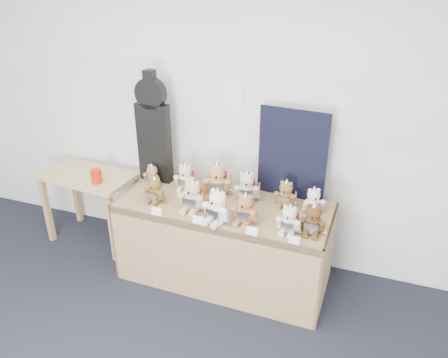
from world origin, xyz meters
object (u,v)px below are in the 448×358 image
(teddy_front_left, at_px, (193,196))
(teddy_front_end, at_px, (313,221))
(teddy_front_far_right, at_px, (289,220))
(teddy_back_right, at_px, (286,195))
(teddy_back_far_left, at_px, (152,176))
(side_table, at_px, (89,186))
(teddy_front_right, at_px, (245,210))
(red_cup, at_px, (96,176))
(teddy_front_far_left, at_px, (155,191))
(display_table, at_px, (221,225))
(teddy_back_left, at_px, (185,178))
(teddy_back_centre_left, at_px, (217,181))
(teddy_back_centre_right, at_px, (247,188))
(teddy_front_centre, at_px, (217,207))
(teddy_back_end, at_px, (313,202))
(guitar_case, at_px, (153,129))

(teddy_front_left, distance_m, teddy_front_end, 0.96)
(teddy_front_far_right, relative_size, teddy_back_right, 0.99)
(teddy_back_right, relative_size, teddy_back_far_left, 1.12)
(side_table, distance_m, teddy_front_right, 1.71)
(teddy_back_far_left, bearing_deg, teddy_front_left, -5.16)
(red_cup, distance_m, teddy_back_right, 1.71)
(teddy_front_far_right, bearing_deg, teddy_front_end, 17.01)
(teddy_back_far_left, bearing_deg, teddy_front_far_right, 8.45)
(side_table, relative_size, teddy_front_far_left, 3.68)
(teddy_front_right, bearing_deg, teddy_back_right, 62.08)
(display_table, xyz_separation_m, teddy_back_far_left, (-0.72, 0.17, 0.25))
(side_table, bearing_deg, red_cup, -27.42)
(teddy_back_right, bearing_deg, teddy_back_left, -177.20)
(teddy_front_far_right, xyz_separation_m, teddy_back_centre_left, (-0.70, 0.36, 0.03))
(display_table, distance_m, teddy_back_centre_right, 0.37)
(teddy_front_right, bearing_deg, teddy_front_centre, -158.86)
(teddy_back_end, relative_size, teddy_back_far_left, 1.07)
(teddy_front_far_right, height_order, teddy_back_far_left, teddy_front_far_right)
(side_table, height_order, teddy_front_centre, teddy_front_centre)
(side_table, height_order, red_cup, red_cup)
(teddy_front_left, relative_size, teddy_back_right, 1.20)
(teddy_front_left, height_order, teddy_back_left, teddy_front_left)
(teddy_front_end, bearing_deg, teddy_back_centre_left, 160.85)
(teddy_front_centre, xyz_separation_m, teddy_back_right, (0.43, 0.42, -0.02))
(guitar_case, xyz_separation_m, teddy_back_right, (1.21, -0.08, -0.39))
(teddy_back_left, relative_size, teddy_back_centre_right, 0.91)
(teddy_front_far_left, relative_size, teddy_back_far_left, 1.10)
(teddy_front_right, relative_size, teddy_back_end, 1.15)
(guitar_case, relative_size, teddy_front_right, 3.62)
(guitar_case, bearing_deg, teddy_back_centre_left, -4.39)
(teddy_front_far_right, height_order, teddy_back_end, teddy_front_far_right)
(teddy_front_far_left, relative_size, teddy_front_end, 0.93)
(teddy_front_end, bearing_deg, teddy_back_far_left, 170.29)
(teddy_back_left, height_order, teddy_back_centre_right, teddy_back_centre_right)
(guitar_case, distance_m, teddy_front_left, 0.76)
(side_table, bearing_deg, teddy_front_centre, -9.63)
(teddy_front_centre, bearing_deg, side_table, -178.59)
(teddy_front_right, height_order, teddy_back_centre_left, teddy_back_centre_left)
(display_table, relative_size, teddy_front_centre, 5.74)
(guitar_case, relative_size, teddy_front_left, 3.31)
(display_table, bearing_deg, teddy_front_centre, -76.85)
(guitar_case, xyz_separation_m, teddy_front_left, (0.53, -0.39, -0.37))
(teddy_front_far_left, bearing_deg, teddy_front_centre, -6.44)
(teddy_front_left, bearing_deg, teddy_back_end, 19.24)
(teddy_front_left, distance_m, teddy_back_right, 0.75)
(teddy_back_far_left, bearing_deg, guitar_case, 122.48)
(teddy_front_left, bearing_deg, guitar_case, 145.43)
(red_cup, bearing_deg, teddy_front_left, -8.75)
(teddy_front_end, bearing_deg, teddy_front_right, -175.78)
(red_cup, bearing_deg, teddy_front_end, -4.98)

